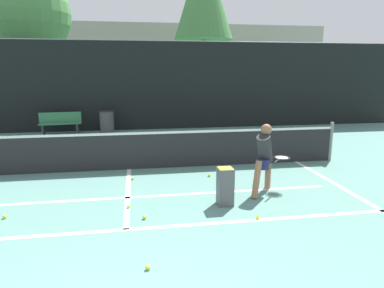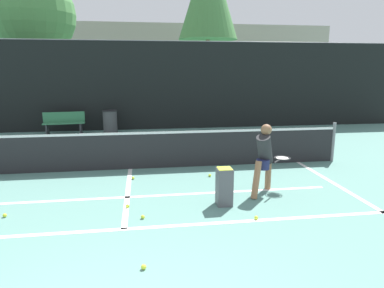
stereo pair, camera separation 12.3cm
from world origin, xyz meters
TOP-DOWN VIEW (x-y plane):
  - court_baseline_near at (0.00, 2.81)m, footprint 11.00×0.10m
  - court_service_line at (0.00, 4.21)m, footprint 8.25×0.10m
  - court_center_mark at (0.00, 4.51)m, footprint 0.10×3.40m
  - court_sideline_right at (4.51, 4.51)m, footprint 0.10×4.40m
  - net at (0.00, 6.21)m, footprint 11.09×0.09m
  - fence_back at (0.00, 12.17)m, footprint 24.00×0.06m
  - player_practicing at (2.75, 4.08)m, footprint 1.09×0.85m
  - tennis_ball_scattered_1 at (0.30, 1.64)m, footprint 0.07×0.07m
  - tennis_ball_scattered_3 at (0.09, 5.34)m, footprint 0.07×0.07m
  - tennis_ball_scattered_4 at (-2.04, 3.57)m, footprint 0.07×0.07m
  - tennis_ball_scattered_5 at (0.30, 3.16)m, footprint 0.07×0.07m
  - tennis_ball_scattered_7 at (0.03, 3.68)m, footprint 0.07×0.07m
  - tennis_ball_scattered_8 at (1.88, 5.28)m, footprint 0.07×0.07m
  - tennis_ball_scattered_9 at (2.19, 2.85)m, footprint 0.07×0.07m
  - ball_hopper at (1.80, 3.56)m, footprint 0.28×0.28m
  - courtside_bench at (-2.68, 11.47)m, footprint 1.58×0.52m
  - trash_bin at (-0.92, 11.50)m, footprint 0.58×0.58m
  - parked_car at (-3.60, 15.37)m, footprint 1.69×4.17m
  - floodlight_mast at (-3.64, 18.02)m, footprint 1.10×0.24m
  - tree_east at (-5.02, 17.35)m, footprint 4.18×4.18m
  - building_far at (0.00, 30.24)m, footprint 36.00×2.40m

SIDE VIEW (x-z plane):
  - court_baseline_near at x=0.00m, z-range 0.00..0.01m
  - court_service_line at x=0.00m, z-range 0.00..0.01m
  - court_center_mark at x=0.00m, z-range 0.00..0.01m
  - court_sideline_right at x=4.51m, z-range 0.00..0.01m
  - tennis_ball_scattered_1 at x=0.30m, z-range 0.00..0.07m
  - tennis_ball_scattered_3 at x=0.09m, z-range 0.00..0.07m
  - tennis_ball_scattered_4 at x=-2.04m, z-range 0.00..0.07m
  - tennis_ball_scattered_5 at x=0.30m, z-range 0.00..0.07m
  - tennis_ball_scattered_7 at x=0.03m, z-range 0.00..0.07m
  - tennis_ball_scattered_8 at x=1.88m, z-range 0.00..0.07m
  - tennis_ball_scattered_9 at x=2.19m, z-range 0.00..0.07m
  - ball_hopper at x=1.80m, z-range 0.02..0.73m
  - trash_bin at x=-0.92m, z-range 0.00..0.91m
  - courtside_bench at x=-2.68m, z-range 0.04..0.90m
  - net at x=0.00m, z-range -0.02..1.05m
  - parked_car at x=-3.60m, z-range -0.12..1.37m
  - player_practicing at x=2.75m, z-range 0.07..1.48m
  - fence_back at x=0.00m, z-range -0.01..3.63m
  - building_far at x=0.00m, z-range 0.00..6.49m
  - tree_east at x=-5.02m, z-range 1.57..8.93m
  - floodlight_mast at x=-3.64m, z-range 1.20..10.97m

